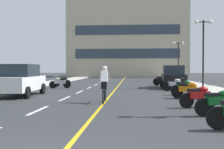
{
  "coord_description": "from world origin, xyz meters",
  "views": [
    {
      "loc": [
        1.54,
        -3.81,
        1.58
      ],
      "look_at": [
        0.05,
        15.73,
        1.14
      ],
      "focal_mm": 43.08,
      "sensor_mm": 36.0,
      "label": 1
    }
  ],
  "objects_px": {
    "street_lamp_far": "(178,52)",
    "cyclist_rider": "(104,83)",
    "parked_car_near": "(21,80)",
    "motorcycle_7": "(62,81)",
    "motorcycle_3": "(188,90)",
    "motorcycle_5": "(175,84)",
    "motorcycle_8": "(163,80)",
    "motorcycle_9": "(161,80)",
    "street_lamp_mid": "(203,38)",
    "motorcycle_6": "(60,82)",
    "parked_car_mid": "(173,77)",
    "motorcycle_1": "(219,102)",
    "motorcycle_2": "(199,96)",
    "motorcycle_4": "(185,87)",
    "motorcycle_10": "(162,79)"
  },
  "relations": [
    {
      "from": "street_lamp_far",
      "to": "cyclist_rider",
      "type": "relative_size",
      "value": 2.74
    },
    {
      "from": "parked_car_near",
      "to": "motorcycle_7",
      "type": "relative_size",
      "value": 2.57
    },
    {
      "from": "motorcycle_3",
      "to": "motorcycle_5",
      "type": "relative_size",
      "value": 0.97
    },
    {
      "from": "motorcycle_7",
      "to": "motorcycle_8",
      "type": "distance_m",
      "value": 9.15
    },
    {
      "from": "motorcycle_3",
      "to": "motorcycle_9",
      "type": "bearing_deg",
      "value": 90.26
    },
    {
      "from": "street_lamp_mid",
      "to": "motorcycle_6",
      "type": "relative_size",
      "value": 3.16
    },
    {
      "from": "parked_car_mid",
      "to": "motorcycle_1",
      "type": "height_order",
      "value": "parked_car_mid"
    },
    {
      "from": "motorcycle_9",
      "to": "street_lamp_far",
      "type": "bearing_deg",
      "value": 69.49
    },
    {
      "from": "motorcycle_2",
      "to": "motorcycle_4",
      "type": "bearing_deg",
      "value": 85.43
    },
    {
      "from": "motorcycle_5",
      "to": "motorcycle_2",
      "type": "bearing_deg",
      "value": -92.02
    },
    {
      "from": "parked_car_near",
      "to": "motorcycle_8",
      "type": "xyz_separation_m",
      "value": [
        9.2,
        9.99,
        -0.44
      ]
    },
    {
      "from": "motorcycle_7",
      "to": "motorcycle_10",
      "type": "height_order",
      "value": "same"
    },
    {
      "from": "street_lamp_mid",
      "to": "motorcycle_9",
      "type": "height_order",
      "value": "street_lamp_mid"
    },
    {
      "from": "street_lamp_far",
      "to": "motorcycle_4",
      "type": "bearing_deg",
      "value": -98.39
    },
    {
      "from": "parked_car_near",
      "to": "cyclist_rider",
      "type": "height_order",
      "value": "parked_car_near"
    },
    {
      "from": "parked_car_near",
      "to": "motorcycle_4",
      "type": "relative_size",
      "value": 2.56
    },
    {
      "from": "street_lamp_mid",
      "to": "motorcycle_2",
      "type": "relative_size",
      "value": 3.28
    },
    {
      "from": "motorcycle_7",
      "to": "motorcycle_8",
      "type": "bearing_deg",
      "value": 13.12
    },
    {
      "from": "motorcycle_3",
      "to": "motorcycle_9",
      "type": "relative_size",
      "value": 0.99
    },
    {
      "from": "parked_car_mid",
      "to": "motorcycle_8",
      "type": "xyz_separation_m",
      "value": [
        -0.48,
        2.98,
        -0.44
      ]
    },
    {
      "from": "street_lamp_far",
      "to": "parked_car_near",
      "type": "bearing_deg",
      "value": -121.91
    },
    {
      "from": "street_lamp_mid",
      "to": "motorcycle_1",
      "type": "relative_size",
      "value": 3.22
    },
    {
      "from": "motorcycle_7",
      "to": "cyclist_rider",
      "type": "distance_m",
      "value": 11.66
    },
    {
      "from": "motorcycle_2",
      "to": "cyclist_rider",
      "type": "distance_m",
      "value": 4.19
    },
    {
      "from": "motorcycle_4",
      "to": "motorcycle_10",
      "type": "distance_m",
      "value": 11.95
    },
    {
      "from": "motorcycle_3",
      "to": "motorcycle_7",
      "type": "distance_m",
      "value": 12.55
    },
    {
      "from": "parked_car_mid",
      "to": "street_lamp_mid",
      "type": "bearing_deg",
      "value": 1.61
    },
    {
      "from": "motorcycle_7",
      "to": "motorcycle_10",
      "type": "xyz_separation_m",
      "value": [
        9.23,
        5.24,
        0.0
      ]
    },
    {
      "from": "motorcycle_8",
      "to": "motorcycle_10",
      "type": "bearing_deg",
      "value": 84.26
    },
    {
      "from": "motorcycle_6",
      "to": "cyclist_rider",
      "type": "height_order",
      "value": "cyclist_rider"
    },
    {
      "from": "parked_car_near",
      "to": "parked_car_mid",
      "type": "bearing_deg",
      "value": 35.92
    },
    {
      "from": "street_lamp_far",
      "to": "motorcycle_4",
      "type": "distance_m",
      "value": 18.88
    },
    {
      "from": "street_lamp_far",
      "to": "motorcycle_6",
      "type": "relative_size",
      "value": 2.86
    },
    {
      "from": "motorcycle_7",
      "to": "motorcycle_10",
      "type": "relative_size",
      "value": 0.98
    },
    {
      "from": "parked_car_mid",
      "to": "parked_car_near",
      "type": "bearing_deg",
      "value": -144.08
    },
    {
      "from": "motorcycle_3",
      "to": "motorcycle_4",
      "type": "relative_size",
      "value": 0.98
    },
    {
      "from": "motorcycle_8",
      "to": "motorcycle_10",
      "type": "height_order",
      "value": "same"
    },
    {
      "from": "motorcycle_1",
      "to": "motorcycle_4",
      "type": "distance_m",
      "value": 7.07
    },
    {
      "from": "motorcycle_1",
      "to": "motorcycle_6",
      "type": "bearing_deg",
      "value": 126.18
    },
    {
      "from": "parked_car_near",
      "to": "motorcycle_4",
      "type": "distance_m",
      "value": 9.58
    },
    {
      "from": "motorcycle_1",
      "to": "cyclist_rider",
      "type": "bearing_deg",
      "value": 142.7
    },
    {
      "from": "parked_car_near",
      "to": "motorcycle_6",
      "type": "distance_m",
      "value": 5.98
    },
    {
      "from": "motorcycle_2",
      "to": "motorcycle_5",
      "type": "height_order",
      "value": "same"
    },
    {
      "from": "motorcycle_4",
      "to": "motorcycle_9",
      "type": "height_order",
      "value": "same"
    },
    {
      "from": "street_lamp_mid",
      "to": "motorcycle_1",
      "type": "height_order",
      "value": "street_lamp_mid"
    },
    {
      "from": "motorcycle_4",
      "to": "motorcycle_7",
      "type": "distance_m",
      "value": 11.4
    },
    {
      "from": "street_lamp_far",
      "to": "motorcycle_9",
      "type": "height_order",
      "value": "street_lamp_far"
    },
    {
      "from": "parked_car_near",
      "to": "motorcycle_1",
      "type": "distance_m",
      "value": 10.98
    },
    {
      "from": "cyclist_rider",
      "to": "street_lamp_mid",
      "type": "bearing_deg",
      "value": 54.55
    },
    {
      "from": "motorcycle_3",
      "to": "motorcycle_5",
      "type": "xyz_separation_m",
      "value": [
        0.06,
        4.85,
        0.0
      ]
    }
  ]
}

